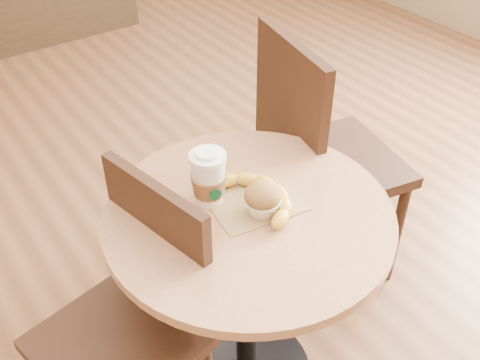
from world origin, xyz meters
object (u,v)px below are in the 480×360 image
(coffee_cup, at_px, (209,179))
(cafe_table, at_px, (248,261))
(chair_left, at_px, (134,318))
(muffin, at_px, (262,199))
(banana, at_px, (262,195))
(chair_right, at_px, (318,156))

(coffee_cup, bearing_deg, cafe_table, -45.75)
(cafe_table, relative_size, chair_left, 0.87)
(chair_left, bearing_deg, muffin, 65.62)
(coffee_cup, bearing_deg, chair_left, -160.48)
(cafe_table, distance_m, chair_left, 0.35)
(chair_left, distance_m, muffin, 0.48)
(cafe_table, relative_size, muffin, 7.81)
(cafe_table, bearing_deg, banana, 14.13)
(chair_right, relative_size, banana, 3.61)
(chair_right, bearing_deg, chair_left, 115.02)
(chair_right, bearing_deg, coffee_cup, 117.89)
(chair_left, height_order, coffee_cup, coffee_cup)
(chair_left, xyz_separation_m, coffee_cup, (0.28, 0.04, 0.33))
(cafe_table, distance_m, chair_right, 0.57)
(cafe_table, bearing_deg, coffee_cup, 122.51)
(cafe_table, xyz_separation_m, muffin, (0.02, -0.03, 0.24))
(banana, bearing_deg, coffee_cup, 143.63)
(chair_left, height_order, banana, chair_left)
(cafe_table, height_order, chair_left, chair_left)
(cafe_table, xyz_separation_m, coffee_cup, (-0.06, 0.10, 0.26))
(chair_right, bearing_deg, muffin, 132.58)
(chair_right, distance_m, banana, 0.56)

